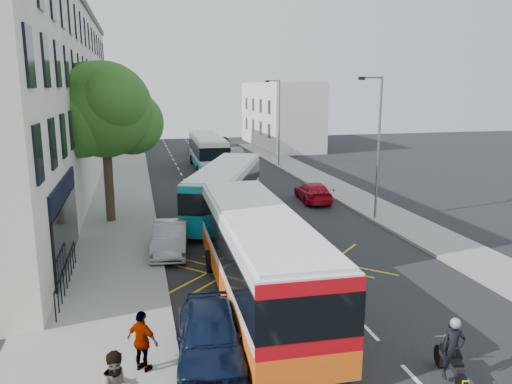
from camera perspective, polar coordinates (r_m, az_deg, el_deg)
ground at (r=16.94m, az=12.57°, el=-15.01°), size 120.00×120.00×0.00m
pavement_left at (r=29.49m, az=-16.20°, el=-3.25°), size 5.00×70.00×0.15m
pavement_right at (r=32.78m, az=12.95°, el=-1.55°), size 3.00×70.00×0.15m
terrace_main at (r=38.61m, az=-24.50°, el=9.73°), size 8.30×45.00×13.50m
terrace_far at (r=68.87m, az=-19.71°, el=9.22°), size 8.00×20.00×10.00m
building_right at (r=64.11m, az=2.73°, el=8.84°), size 6.00×18.00×8.00m
street_tree at (r=28.50m, az=-16.97°, el=8.88°), size 6.30×5.70×8.80m
lamp_near at (r=28.79m, az=13.68°, el=5.74°), size 1.45×0.15×8.00m
lamp_far at (r=47.40m, az=2.56°, el=8.44°), size 1.45×0.15×8.00m
railings at (r=20.19m, az=-20.88°, el=-8.77°), size 0.08×5.60×1.14m
bus_near at (r=17.72m, az=0.30°, el=-7.29°), size 3.20×11.92×3.33m
bus_mid at (r=29.16m, az=-3.49°, el=0.19°), size 6.36×11.20×3.10m
bus_far at (r=46.75m, az=-5.56°, el=4.67°), size 2.98×11.09×3.10m
motorbike at (r=14.51m, az=21.54°, el=-16.67°), size 0.74×2.03×1.82m
parked_car_blue at (r=14.61m, az=-5.22°, el=-15.92°), size 2.35×4.79×1.57m
parked_car_silver at (r=23.48m, az=-9.79°, el=-5.21°), size 2.03×4.53×1.44m
red_hatchback at (r=33.57m, az=6.56°, el=0.01°), size 2.21×4.62×1.30m
distant_car_grey at (r=56.30m, az=-6.38°, el=4.84°), size 2.30×4.43×1.19m
distant_car_silver at (r=52.10m, az=-2.36°, el=4.49°), size 2.01×4.46×1.49m
distant_car_dark at (r=61.57m, az=-4.31°, el=5.64°), size 2.15×4.70×1.49m
pedestrian_far at (r=14.12m, az=-12.84°, el=-16.29°), size 1.02×0.95×1.69m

